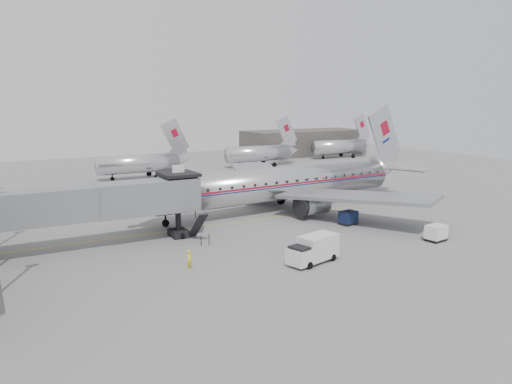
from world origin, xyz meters
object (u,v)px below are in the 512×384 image
at_px(ramp_worker, 190,260).
at_px(service_van, 313,249).
at_px(baggage_cart_white, 436,233).
at_px(airliner, 286,183).
at_px(baggage_cart_navy, 348,217).

bearing_deg(ramp_worker, service_van, -59.48).
bearing_deg(baggage_cart_white, airliner, 97.45).
bearing_deg(airliner, baggage_cart_navy, -83.63).
height_order(airliner, baggage_cart_white, airliner).
bearing_deg(airliner, service_van, -119.99).
distance_m(baggage_cart_navy, baggage_cart_white, 9.68).
distance_m(airliner, service_van, 20.87).
height_order(baggage_cart_navy, baggage_cart_white, baggage_cart_white).
xyz_separation_m(service_van, ramp_worker, (-9.56, 3.54, -0.41)).
distance_m(airliner, ramp_worker, 24.21).
distance_m(airliner, baggage_cart_white, 19.81).
bearing_deg(baggage_cart_navy, airliner, 92.02).
distance_m(service_van, baggage_cart_white, 14.15).
relative_size(airliner, baggage_cart_white, 18.97).
height_order(airliner, service_van, airliner).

